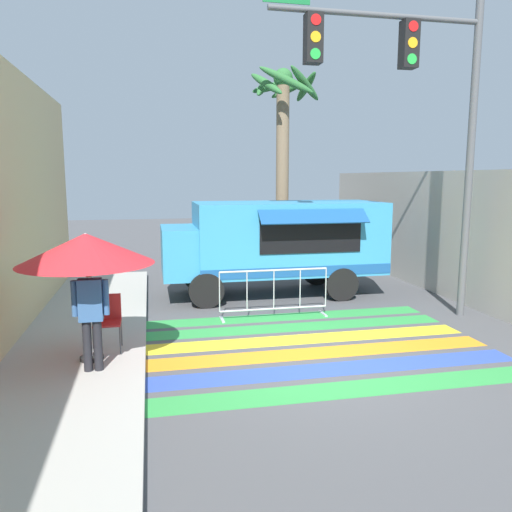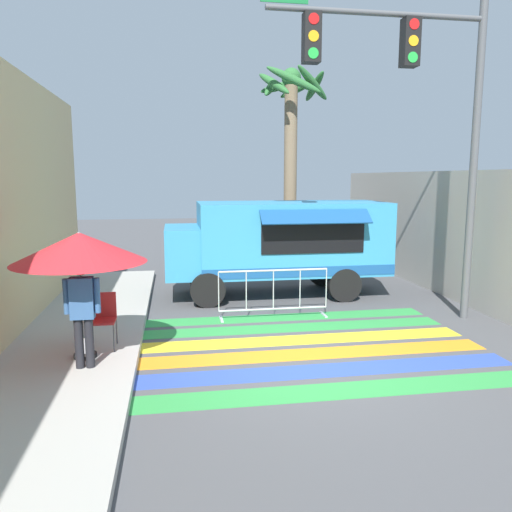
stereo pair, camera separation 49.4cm
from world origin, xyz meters
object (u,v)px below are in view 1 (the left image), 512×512
(traffic_signal_pole, at_px, (412,92))
(vendor_person, at_px, (91,310))
(patio_umbrella, at_px, (86,249))
(folding_chair, at_px, (107,317))
(barricade_front, at_px, (274,293))
(palm_tree, at_px, (283,136))
(food_truck, at_px, (272,241))

(traffic_signal_pole, height_order, vendor_person, traffic_signal_pole)
(traffic_signal_pole, xyz_separation_m, patio_umbrella, (-6.15, -1.56, -2.76))
(vendor_person, bearing_deg, traffic_signal_pole, 29.46)
(folding_chair, xyz_separation_m, vendor_person, (-0.14, -0.95, 0.37))
(vendor_person, bearing_deg, folding_chair, 92.42)
(barricade_front, distance_m, palm_tree, 6.77)
(patio_umbrella, relative_size, palm_tree, 0.32)
(patio_umbrella, xyz_separation_m, folding_chair, (0.22, 0.49, -1.21))
(vendor_person, bearing_deg, barricade_front, 49.28)
(patio_umbrella, height_order, folding_chair, patio_umbrella)
(vendor_person, distance_m, barricade_front, 4.41)
(traffic_signal_pole, distance_m, patio_umbrella, 6.92)
(patio_umbrella, relative_size, barricade_front, 0.87)
(traffic_signal_pole, xyz_separation_m, vendor_person, (-6.07, -2.02, -3.60))
(traffic_signal_pole, distance_m, vendor_person, 7.34)
(traffic_signal_pole, bearing_deg, food_truck, 128.59)
(traffic_signal_pole, relative_size, folding_chair, 7.19)
(barricade_front, bearing_deg, palm_tree, 73.21)
(traffic_signal_pole, bearing_deg, patio_umbrella, -165.79)
(food_truck, xyz_separation_m, barricade_front, (-0.45, -2.05, -0.88))
(food_truck, xyz_separation_m, traffic_signal_pole, (2.18, -2.74, 3.26))
(food_truck, relative_size, patio_umbrella, 2.69)
(barricade_front, height_order, palm_tree, palm_tree)
(food_truck, height_order, folding_chair, food_truck)
(traffic_signal_pole, distance_m, palm_tree, 6.18)
(vendor_person, height_order, barricade_front, vendor_person)
(patio_umbrella, height_order, vendor_person, patio_umbrella)
(barricade_front, bearing_deg, food_truck, 77.56)
(vendor_person, distance_m, palm_tree, 10.08)
(folding_chair, height_order, vendor_person, vendor_person)
(patio_umbrella, bearing_deg, traffic_signal_pole, 14.21)
(food_truck, relative_size, traffic_signal_pole, 0.84)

